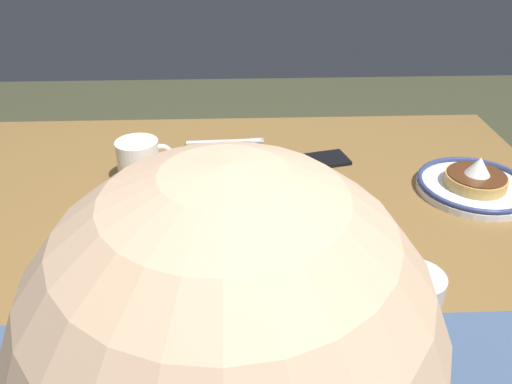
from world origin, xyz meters
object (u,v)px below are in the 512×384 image
object	(u,v)px
cell_phone	(317,161)
paper_napkin	(106,353)
drinking_glass	(407,326)
plate_near_main	(475,184)
coffee_mug	(140,161)
fork_near	(226,142)
plate_center_pancakes	(282,260)

from	to	relation	value
cell_phone	paper_napkin	bearing A→B (deg)	42.90
drinking_glass	cell_phone	distance (m)	0.59
plate_near_main	cell_phone	distance (m)	0.34
coffee_mug	drinking_glass	bearing A→B (deg)	129.05
plate_near_main	fork_near	bearing A→B (deg)	-26.30
drinking_glass	paper_napkin	distance (m)	0.40
drinking_glass	fork_near	world-z (taller)	drinking_glass
plate_center_pancakes	paper_napkin	xyz separation A→B (m)	(0.25, 0.18, -0.01)
plate_near_main	plate_center_pancakes	bearing A→B (deg)	29.19
drinking_glass	paper_napkin	xyz separation A→B (m)	(0.39, -0.03, -0.06)
paper_napkin	drinking_glass	bearing A→B (deg)	175.65
plate_near_main	cell_phone	world-z (taller)	plate_near_main
plate_near_main	cell_phone	bearing A→B (deg)	-25.17
paper_napkin	plate_near_main	bearing A→B (deg)	-148.71
plate_center_pancakes	cell_phone	bearing A→B (deg)	-106.48
drinking_glass	fork_near	xyz separation A→B (m)	(0.24, -0.69, -0.06)
cell_phone	drinking_glass	bearing A→B (deg)	79.19
plate_near_main	paper_napkin	bearing A→B (deg)	31.29
coffee_mug	cell_phone	xyz separation A→B (m)	(-0.39, -0.07, -0.04)
plate_center_pancakes	drinking_glass	bearing A→B (deg)	124.27
coffee_mug	paper_napkin	size ratio (longest dim) A/B	0.79
coffee_mug	drinking_glass	size ratio (longest dim) A/B	0.80
coffee_mug	cell_phone	bearing A→B (deg)	-169.97
cell_phone	coffee_mug	bearing A→B (deg)	-3.55
cell_phone	paper_napkin	world-z (taller)	cell_phone
coffee_mug	paper_napkin	xyz separation A→B (m)	(-0.02, 0.48, -0.05)
cell_phone	paper_napkin	distance (m)	0.66
plate_near_main	fork_near	distance (m)	0.58
cell_phone	plate_center_pancakes	bearing A→B (deg)	59.95
plate_center_pancakes	fork_near	world-z (taller)	plate_center_pancakes
drinking_glass	cell_phone	world-z (taller)	drinking_glass
coffee_mug	cell_phone	world-z (taller)	coffee_mug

